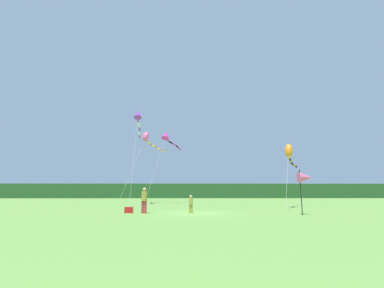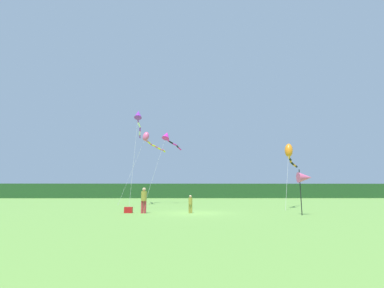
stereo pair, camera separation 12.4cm
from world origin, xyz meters
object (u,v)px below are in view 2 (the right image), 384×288
kite_purple (139,118)px  kite_rainbow (148,138)px  kite_orange (289,153)px  kite_magenta (167,137)px  person_adult (144,199)px  person_child (190,203)px  banner_flag_pole (305,178)px  cooler_box (128,210)px

kite_purple → kite_rainbow: kite_purple is taller
kite_orange → kite_purple: bearing=157.7°
kite_magenta → kite_rainbow: bearing=166.5°
person_adult → kite_rainbow: 17.78m
kite_purple → person_child: bearing=-63.0°
person_child → banner_flag_pole: bearing=-13.3°
banner_flag_pole → person_child: bearing=166.7°
kite_magenta → person_child: bearing=-79.4°
kite_purple → kite_magenta: bearing=46.0°
cooler_box → person_child: bearing=-2.8°
person_adult → kite_magenta: kite_magenta is taller
cooler_box → person_adult: bearing=-14.6°
banner_flag_pole → kite_orange: size_ratio=0.49×
banner_flag_pole → kite_purple: (-13.61, 13.70, 7.71)m
banner_flag_pole → kite_rainbow: size_ratio=0.32×
person_adult → kite_orange: (12.67, 5.68, 4.13)m
kite_magenta → kite_orange: size_ratio=1.54×
kite_rainbow → kite_orange: 18.43m
kite_magenta → kite_purple: bearing=-134.0°
person_adult → kite_magenta: (0.44, 15.35, 7.55)m
cooler_box → kite_orange: 15.59m
kite_purple → kite_orange: 17.43m
cooler_box → kite_orange: bearing=21.3°
person_adult → person_child: (3.29, 0.08, -0.30)m
banner_flag_pole → kite_rainbow: 22.80m
cooler_box → kite_purple: kite_purple is taller
person_child → kite_magenta: 17.41m
person_adult → person_child: size_ratio=1.43×
person_child → kite_purple: bearing=117.0°
kite_purple → cooler_box: bearing=-81.9°
kite_orange → kite_magenta: bearing=141.6°
banner_flag_pole → cooler_box: bearing=170.6°
person_child → banner_flag_pole: (7.53, -1.77, 1.70)m
person_child → cooler_box: person_child is taller
person_adult → banner_flag_pole: banner_flag_pole is taller
banner_flag_pole → kite_orange: bearing=75.9°
kite_rainbow → person_child: bearing=-70.9°
kite_magenta → kite_purple: size_ratio=0.85×
cooler_box → kite_rainbow: 17.77m
person_adult → kite_orange: size_ratio=0.29×
cooler_box → banner_flag_pole: bearing=-9.4°
kite_magenta → kite_rainbow: kite_rainbow is taller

